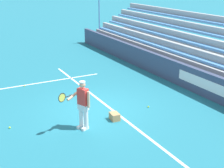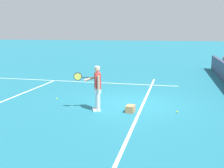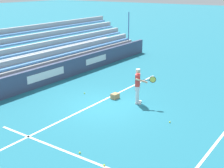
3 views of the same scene
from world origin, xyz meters
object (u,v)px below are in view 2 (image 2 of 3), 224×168
(tennis_player, at_px, (97,88))
(ball_box_cardboard, at_px, (130,109))
(tennis_ball_toward_net, at_px, (92,82))
(tennis_ball_far_left, at_px, (57,99))
(tennis_ball_midcourt, at_px, (110,83))
(tennis_ball_far_right, at_px, (177,112))

(tennis_player, bearing_deg, ball_box_cardboard, -86.22)
(tennis_player, distance_m, ball_box_cardboard, 1.49)
(tennis_player, xyz_separation_m, tennis_ball_toward_net, (5.39, 1.94, -0.86))
(tennis_ball_far_left, bearing_deg, tennis_ball_toward_net, -4.29)
(ball_box_cardboard, distance_m, tennis_ball_far_left, 3.70)
(tennis_ball_toward_net, distance_m, tennis_ball_midcourt, 1.15)
(tennis_ball_toward_net, height_order, tennis_ball_far_right, same)
(tennis_player, xyz_separation_m, tennis_ball_far_left, (1.19, 2.25, -0.86))
(ball_box_cardboard, relative_size, tennis_ball_toward_net, 6.06)
(tennis_player, bearing_deg, tennis_ball_toward_net, 19.76)
(tennis_player, xyz_separation_m, ball_box_cardboard, (0.08, -1.28, -0.76))
(tennis_ball_far_left, height_order, tennis_ball_far_right, same)
(tennis_ball_toward_net, relative_size, tennis_ball_midcourt, 1.00)
(ball_box_cardboard, bearing_deg, tennis_ball_midcourt, 21.92)
(tennis_ball_toward_net, height_order, tennis_ball_far_left, same)
(tennis_ball_midcourt, bearing_deg, ball_box_cardboard, -158.08)
(ball_box_cardboard, height_order, tennis_ball_far_left, ball_box_cardboard)
(ball_box_cardboard, height_order, tennis_ball_toward_net, ball_box_cardboard)
(tennis_ball_far_left, bearing_deg, ball_box_cardboard, -107.43)
(tennis_ball_far_right, bearing_deg, tennis_player, 97.97)
(tennis_ball_midcourt, relative_size, tennis_ball_far_left, 1.00)
(tennis_ball_midcourt, distance_m, tennis_ball_far_left, 4.30)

